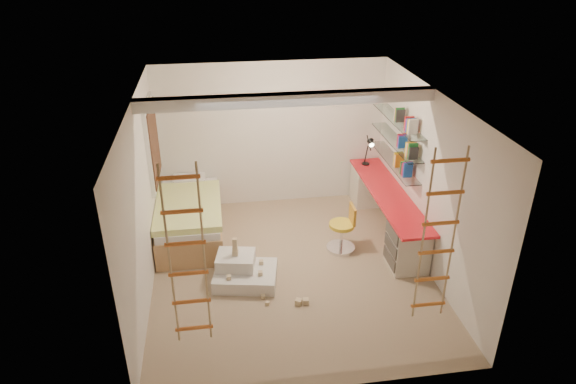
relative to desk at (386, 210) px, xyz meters
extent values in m
plane|color=#A08667|center=(-1.72, -0.86, -0.40)|extent=(4.50, 4.50, 0.00)
cube|color=white|center=(-1.72, -0.56, 2.12)|extent=(4.00, 0.18, 0.16)
cube|color=white|center=(-3.69, 0.64, 1.15)|extent=(0.06, 1.15, 1.35)
cube|color=#4C2D1E|center=(-3.65, 0.64, 1.15)|extent=(0.02, 1.00, 1.20)
cylinder|color=white|center=(0.03, -1.16, -0.25)|extent=(0.25, 0.25, 0.31)
cube|color=red|center=(0.00, -0.03, 0.33)|extent=(0.55, 2.80, 0.04)
cube|color=beige|center=(0.00, 1.07, -0.05)|extent=(0.52, 0.55, 0.71)
cube|color=beige|center=(0.00, -1.03, -0.05)|extent=(0.52, 0.55, 0.71)
cube|color=#4C4742|center=(-0.27, -1.03, 0.21)|extent=(0.02, 0.50, 0.18)
cube|color=#4C4742|center=(-0.27, -1.03, -0.01)|extent=(0.02, 0.50, 0.18)
cube|color=#4C4742|center=(-0.27, -1.03, -0.23)|extent=(0.02, 0.50, 0.18)
cube|color=white|center=(0.15, 0.27, 0.75)|extent=(0.25, 1.80, 0.01)
cube|color=white|center=(0.15, 0.27, 1.10)|extent=(0.25, 1.80, 0.01)
cube|color=white|center=(0.15, 0.27, 1.45)|extent=(0.25, 1.80, 0.01)
cube|color=#AD7F51|center=(-3.20, 0.37, -0.18)|extent=(1.00, 2.00, 0.45)
cube|color=white|center=(-3.20, 0.37, 0.11)|extent=(0.95, 1.95, 0.12)
cube|color=#DDF734|center=(-3.20, 0.22, 0.22)|extent=(1.02, 1.60, 0.10)
cube|color=white|center=(-3.20, 1.17, 0.23)|extent=(0.55, 0.35, 0.12)
cylinder|color=black|center=(-0.05, 1.12, 0.36)|extent=(0.14, 0.14, 0.02)
cylinder|color=black|center=(-0.05, 1.12, 0.55)|extent=(0.02, 0.15, 0.36)
cylinder|color=black|center=(-0.05, 1.02, 0.80)|extent=(0.02, 0.27, 0.20)
cone|color=black|center=(-0.05, 0.90, 0.85)|extent=(0.12, 0.14, 0.15)
cylinder|color=#FFEABF|center=(-0.05, 0.86, 0.82)|extent=(0.08, 0.04, 0.08)
cylinder|color=gold|center=(-0.85, -0.42, 0.04)|extent=(0.40, 0.40, 0.06)
cube|color=#C38725|center=(-0.69, -0.42, 0.22)|extent=(0.04, 0.30, 0.28)
cylinder|color=silver|center=(-0.85, -0.42, -0.16)|extent=(0.05, 0.05, 0.40)
cylinder|color=silver|center=(-0.85, -0.42, -0.38)|extent=(0.46, 0.46, 0.05)
cube|color=silver|center=(-2.40, -1.04, -0.31)|extent=(0.99, 0.83, 0.19)
cube|color=silver|center=(-2.53, -0.92, -0.11)|extent=(0.61, 0.53, 0.19)
cube|color=#CCB284|center=(-2.53, -0.92, 0.02)|extent=(0.09, 0.09, 0.08)
cube|color=#CCB284|center=(-2.53, -0.92, 0.10)|extent=(0.08, 0.08, 0.07)
cube|color=#CCB284|center=(-2.53, -0.92, 0.19)|extent=(0.07, 0.07, 0.12)
cube|color=#CCB284|center=(-2.20, -1.19, -0.18)|extent=(0.06, 0.06, 0.06)
cube|color=#CCB284|center=(-2.16, -0.92, -0.18)|extent=(0.06, 0.06, 0.06)
cube|color=#CCB284|center=(-2.64, -1.22, -0.18)|extent=(0.06, 0.06, 0.06)
cube|color=#CCB284|center=(-2.20, -1.46, -0.37)|extent=(0.07, 0.07, 0.07)
cube|color=#CCB284|center=(-2.15, -1.61, -0.37)|extent=(0.07, 0.07, 0.07)
cube|color=#CCB284|center=(-1.64, -1.66, -0.37)|extent=(0.07, 0.07, 0.07)
cube|color=#CCB284|center=(-1.74, -1.66, -0.37)|extent=(0.07, 0.07, 0.07)
cube|color=#194CA5|center=(0.15, 0.27, 0.86)|extent=(0.14, 0.58, 0.22)
cube|color=#8C1E7F|center=(0.15, 0.27, 1.21)|extent=(0.14, 0.58, 0.22)
cube|color=red|center=(0.15, 0.27, 1.56)|extent=(0.14, 0.64, 0.22)
camera|label=1|loc=(-2.69, -7.07, 4.08)|focal=32.00mm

